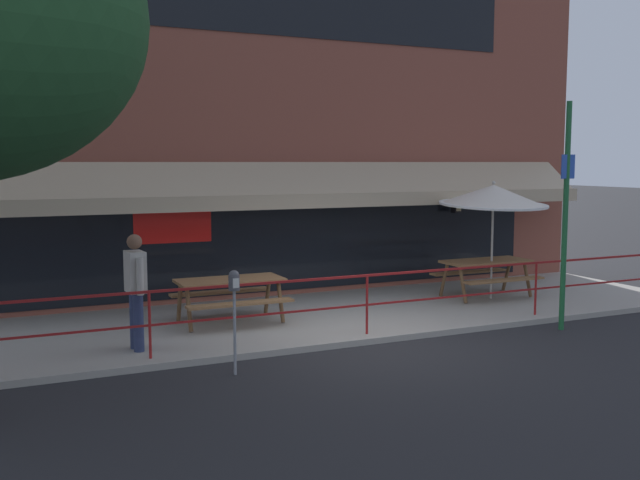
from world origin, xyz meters
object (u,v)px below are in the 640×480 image
patio_umbrella_centre (493,196)px  street_sign_pole (565,214)px  picnic_table_centre (486,268)px  pedestrian_walking (136,286)px  parking_meter_near (234,291)px  picnic_table_left (230,288)px

patio_umbrella_centre → street_sign_pole: 2.36m
picnic_table_centre → pedestrian_walking: size_ratio=1.05×
picnic_table_centre → parking_meter_near: (-6.20, -2.67, 0.44)m
patio_umbrella_centre → pedestrian_walking: bearing=-171.9°
pedestrian_walking → picnic_table_left: bearing=32.4°
picnic_table_left → parking_meter_near: parking_meter_near is taller
picnic_table_centre → pedestrian_walking: bearing=-170.6°
picnic_table_centre → pedestrian_walking: 7.34m
parking_meter_near → street_sign_pole: street_sign_pole is taller
pedestrian_walking → street_sign_pole: street_sign_pole is taller
patio_umbrella_centre → street_sign_pole: street_sign_pole is taller
picnic_table_left → street_sign_pole: (5.12, -2.43, 1.28)m
patio_umbrella_centre → parking_meter_near: patio_umbrella_centre is taller
parking_meter_near → street_sign_pole: size_ratio=0.37×
patio_umbrella_centre → pedestrian_walking: size_ratio=1.39×
picnic_table_left → pedestrian_walking: bearing=-147.6°
patio_umbrella_centre → parking_meter_near: bearing=-158.1°
picnic_table_centre → picnic_table_left: bearing=-179.3°
pedestrian_walking → street_sign_pole: bearing=-10.7°
picnic_table_centre → pedestrian_walking: (-7.23, -1.20, 0.35)m
patio_umbrella_centre → pedestrian_walking: 7.39m
patio_umbrella_centre → street_sign_pole: bearing=-98.1°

